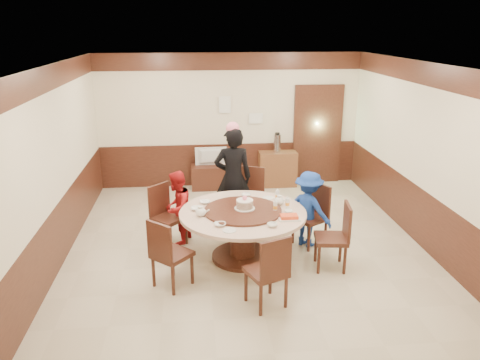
{
  "coord_description": "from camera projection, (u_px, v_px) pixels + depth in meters",
  "views": [
    {
      "loc": [
        -0.79,
        -6.74,
        3.32
      ],
      "look_at": [
        -0.1,
        -0.08,
        1.1
      ],
      "focal_mm": 35.0,
      "sensor_mm": 36.0,
      "label": 1
    }
  ],
  "objects": [
    {
      "name": "bowl_3",
      "position": [
        289.0,
        211.0,
        6.74
      ],
      "size": [
        0.12,
        0.12,
        0.04
      ],
      "primitive_type": "imported",
      "color": "white",
      "rests_on": "banquet_table"
    },
    {
      "name": "side_cabinet",
      "position": [
        277.0,
        169.0,
        10.09
      ],
      "size": [
        0.8,
        0.4,
        0.75
      ],
      "primitive_type": "cube",
      "color": "brown",
      "rests_on": "ground"
    },
    {
      "name": "saucer_near",
      "position": [
        229.0,
        230.0,
        6.14
      ],
      "size": [
        0.18,
        0.18,
        0.01
      ],
      "primitive_type": "cylinder",
      "color": "white",
      "rests_on": "banquet_table"
    },
    {
      "name": "banquet_table",
      "position": [
        243.0,
        225.0,
        6.85
      ],
      "size": [
        1.85,
        1.85,
        0.78
      ],
      "color": "#3D1C13",
      "rests_on": "ground"
    },
    {
      "name": "bowl_0",
      "position": [
        205.0,
        202.0,
        7.09
      ],
      "size": [
        0.16,
        0.16,
        0.04
      ],
      "primitive_type": "imported",
      "color": "white",
      "rests_on": "banquet_table"
    },
    {
      "name": "room",
      "position": [
        246.0,
        179.0,
        7.16
      ],
      "size": [
        6.0,
        6.04,
        2.84
      ],
      "color": "beige",
      "rests_on": "ground"
    },
    {
      "name": "bottle_2",
      "position": [
        277.0,
        195.0,
        7.19
      ],
      "size": [
        0.06,
        0.06,
        0.16
      ],
      "primitive_type": "cylinder",
      "color": "white",
      "rests_on": "banquet_table"
    },
    {
      "name": "bowl_4",
      "position": [
        197.0,
        209.0,
        6.83
      ],
      "size": [
        0.17,
        0.17,
        0.04
      ],
      "primitive_type": "imported",
      "color": "white",
      "rests_on": "banquet_table"
    },
    {
      "name": "notice_left",
      "position": [
        225.0,
        105.0,
        9.71
      ],
      "size": [
        0.25,
        0.0,
        0.35
      ],
      "primitive_type": "cube",
      "color": "white",
      "rests_on": "room"
    },
    {
      "name": "chair_3",
      "position": [
        171.0,
        265.0,
        6.18
      ],
      "size": [
        0.62,
        0.62,
        0.97
      ],
      "rotation": [
        0.0,
        0.0,
        5.54
      ],
      "color": "#3D1C13",
      "rests_on": "ground"
    },
    {
      "name": "chair_0",
      "position": [
        310.0,
        226.0,
        7.38
      ],
      "size": [
        0.6,
        0.6,
        0.97
      ],
      "rotation": [
        0.0,
        0.0,
        2.1
      ],
      "color": "#3D1C13",
      "rests_on": "ground"
    },
    {
      "name": "person_blue",
      "position": [
        308.0,
        209.0,
        7.25
      ],
      "size": [
        0.87,
        0.87,
        1.21
      ],
      "primitive_type": "imported",
      "rotation": [
        0.0,
        0.0,
        2.35
      ],
      "color": "navy",
      "rests_on": "ground"
    },
    {
      "name": "saucer_far",
      "position": [
        268.0,
        198.0,
        7.3
      ],
      "size": [
        0.18,
        0.18,
        0.01
      ],
      "primitive_type": "cylinder",
      "color": "white",
      "rests_on": "banquet_table"
    },
    {
      "name": "chair_1",
      "position": [
        250.0,
        206.0,
        8.21
      ],
      "size": [
        0.57,
        0.58,
        0.97
      ],
      "rotation": [
        0.0,
        0.0,
        2.77
      ],
      "color": "#3D1C13",
      "rests_on": "ground"
    },
    {
      "name": "bowl_5",
      "position": [
        246.0,
        195.0,
        7.37
      ],
      "size": [
        0.15,
        0.15,
        0.05
      ],
      "primitive_type": "imported",
      "color": "white",
      "rests_on": "banquet_table"
    },
    {
      "name": "teapot_left",
      "position": [
        201.0,
        212.0,
        6.61
      ],
      "size": [
        0.17,
        0.15,
        0.13
      ],
      "primitive_type": "ellipsoid",
      "color": "white",
      "rests_on": "banquet_table"
    },
    {
      "name": "chair_2",
      "position": [
        169.0,
        226.0,
        7.37
      ],
      "size": [
        0.62,
        0.62,
        0.97
      ],
      "rotation": [
        0.0,
        0.0,
        3.95
      ],
      "color": "#3D1C13",
      "rests_on": "ground"
    },
    {
      "name": "thermos",
      "position": [
        277.0,
        143.0,
        9.91
      ],
      "size": [
        0.15,
        0.15,
        0.38
      ],
      "primitive_type": "cylinder",
      "color": "silver",
      "rests_on": "side_cabinet"
    },
    {
      "name": "bowl_1",
      "position": [
        272.0,
        225.0,
        6.27
      ],
      "size": [
        0.14,
        0.14,
        0.04
      ],
      "primitive_type": "imported",
      "color": "white",
      "rests_on": "banquet_table"
    },
    {
      "name": "chair_5",
      "position": [
        332.0,
        248.0,
        6.65
      ],
      "size": [
        0.51,
        0.5,
        0.97
      ],
      "rotation": [
        0.0,
        0.0,
        7.72
      ],
      "color": "#3D1C13",
      "rests_on": "ground"
    },
    {
      "name": "teapot_right",
      "position": [
        279.0,
        201.0,
        7.03
      ],
      "size": [
        0.17,
        0.15,
        0.13
      ],
      "primitive_type": "ellipsoid",
      "color": "white",
      "rests_on": "banquet_table"
    },
    {
      "name": "tv_stand",
      "position": [
        212.0,
        177.0,
        9.96
      ],
      "size": [
        0.85,
        0.45,
        0.5
      ],
      "primitive_type": "cube",
      "color": "#3D1C13",
      "rests_on": "ground"
    },
    {
      "name": "person_red",
      "position": [
        177.0,
        208.0,
        7.35
      ],
      "size": [
        0.62,
        0.7,
        1.18
      ],
      "primitive_type": "imported",
      "rotation": [
        0.0,
        0.0,
        4.36
      ],
      "color": "#A81618",
      "rests_on": "ground"
    },
    {
      "name": "birthday_cake",
      "position": [
        245.0,
        204.0,
        6.79
      ],
      "size": [
        0.3,
        0.3,
        0.2
      ],
      "color": "white",
      "rests_on": "banquet_table"
    },
    {
      "name": "bowl_2",
      "position": [
        220.0,
        224.0,
        6.29
      ],
      "size": [
        0.16,
        0.16,
        0.04
      ],
      "primitive_type": "imported",
      "color": "white",
      "rests_on": "banquet_table"
    },
    {
      "name": "person_standing",
      "position": [
        233.0,
        178.0,
        7.88
      ],
      "size": [
        0.64,
        0.42,
        1.74
      ],
      "primitive_type": "imported",
      "rotation": [
        0.0,
        0.0,
        3.15
      ],
      "color": "black",
      "rests_on": "ground"
    },
    {
      "name": "chair_4",
      "position": [
        267.0,
        283.0,
        5.74
      ],
      "size": [
        0.58,
        0.58,
        0.97
      ],
      "rotation": [
        0.0,
        0.0,
        6.68
      ],
      "color": "#3D1C13",
      "rests_on": "ground"
    },
    {
      "name": "television",
      "position": [
        211.0,
        157.0,
        9.82
      ],
      "size": [
        0.67,
        0.1,
        0.38
      ],
      "primitive_type": "imported",
      "rotation": [
        0.0,
        0.0,
        3.16
      ],
      "color": "gray",
      "rests_on": "tv_stand"
    },
    {
      "name": "bottle_1",
      "position": [
        287.0,
        203.0,
        6.87
      ],
      "size": [
        0.06,
        0.06,
        0.16
      ],
      "primitive_type": "cylinder",
      "color": "white",
      "rests_on": "banquet_table"
    },
    {
      "name": "shrimp_platter",
      "position": [
        289.0,
        217.0,
        6.51
      ],
      "size": [
        0.3,
        0.2,
        0.06
      ],
      "color": "white",
      "rests_on": "banquet_table"
    },
    {
      "name": "bottle_0",
      "position": [
        275.0,
        207.0,
        6.75
      ],
      "size": [
        0.06,
        0.06,
        0.16
      ],
      "primitive_type": "cylinder",
      "color": "white",
      "rests_on": "banquet_table"
    },
    {
      "name": "notice_right",
      "position": [
        256.0,
        118.0,
        9.87
      ],
      "size": [
        0.3,
        0.0,
        0.22
      ],
      "primitive_type": "cube",
      "color": "white",
      "rests_on": "room"
    }
  ]
}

